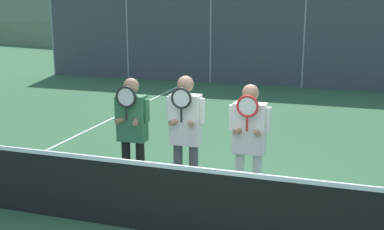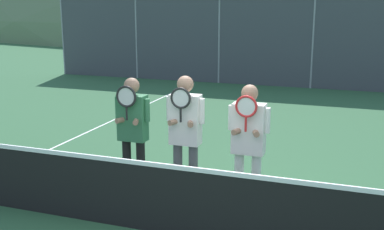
% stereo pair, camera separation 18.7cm
% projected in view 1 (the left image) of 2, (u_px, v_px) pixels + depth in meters
% --- Properties ---
extents(hill_distant, '(111.75, 62.08, 21.73)m').
position_uv_depth(hill_distant, '(337.00, 28.00, 53.09)').
color(hill_distant, '#5B7551').
rests_on(hill_distant, ground_plane).
extents(clubhouse_building, '(18.15, 5.50, 3.72)m').
position_uv_depth(clubhouse_building, '(293.00, 21.00, 25.10)').
color(clubhouse_building, tan).
rests_on(clubhouse_building, ground_plane).
extents(fence_back, '(19.45, 0.06, 3.27)m').
position_uv_depth(fence_back, '(304.00, 39.00, 15.96)').
color(fence_back, gray).
rests_on(fence_back, ground_plane).
extents(tennis_net, '(10.91, 0.09, 1.03)m').
position_uv_depth(tennis_net, '(210.00, 204.00, 5.74)').
color(tennis_net, gray).
rests_on(tennis_net, ground_plane).
extents(court_line_left_sideline, '(0.05, 16.00, 0.01)m').
position_uv_depth(court_line_left_sideline, '(60.00, 144.00, 9.85)').
color(court_line_left_sideline, white).
rests_on(court_line_left_sideline, ground_plane).
extents(player_leftmost, '(0.55, 0.34, 1.78)m').
position_uv_depth(player_leftmost, '(132.00, 127.00, 6.98)').
color(player_leftmost, black).
rests_on(player_leftmost, ground_plane).
extents(player_center_left, '(0.56, 0.34, 1.86)m').
position_uv_depth(player_center_left, '(186.00, 129.00, 6.69)').
color(player_center_left, '#56565B').
rests_on(player_center_left, ground_plane).
extents(player_center_right, '(0.57, 0.34, 1.79)m').
position_uv_depth(player_center_right, '(249.00, 138.00, 6.40)').
color(player_center_right, white).
rests_on(player_center_right, ground_plane).
extents(car_far_left, '(4.55, 2.03, 1.66)m').
position_uv_depth(car_far_left, '(178.00, 49.00, 20.83)').
color(car_far_left, maroon).
rests_on(car_far_left, ground_plane).
extents(car_left_of_center, '(4.50, 1.93, 1.76)m').
position_uv_depth(car_left_of_center, '(300.00, 51.00, 19.57)').
color(car_left_of_center, silver).
rests_on(car_left_of_center, ground_plane).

